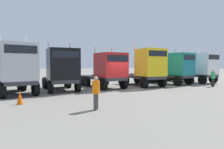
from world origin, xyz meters
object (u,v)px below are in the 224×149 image
Objects in this scene: traffic_cone_near at (20,98)px; semi_truck_silver at (16,68)px; semi_truck_teal at (175,68)px; semi_truck_white at (199,67)px; semi_truck_black at (62,69)px; visitor_in_hivis at (96,91)px; semi_truck_red at (107,70)px; semi_truck_yellow at (147,67)px; visitor_with_camera at (213,77)px.

semi_truck_silver is at bearing 86.38° from traffic_cone_near.
semi_truck_white is (4.09, -0.26, 0.05)m from semi_truck_teal.
semi_truck_black is 8.21m from visitor_in_hivis.
semi_truck_silver is 1.02× the size of semi_truck_red.
semi_truck_yellow is at bearing -92.75° from semi_truck_teal.
semi_truck_silver reaches higher than semi_truck_red.
semi_truck_white is 4.37m from visitor_with_camera.
visitor_in_hivis reaches higher than traffic_cone_near.
visitor_in_hivis is at bearing 102.86° from visitor_with_camera.
traffic_cone_near is (-0.25, -3.97, -1.65)m from semi_truck_silver.
semi_truck_white is 8.62× the size of traffic_cone_near.
semi_truck_teal is at bearing 83.14° from semi_truck_silver.
semi_truck_black reaches higher than traffic_cone_near.
semi_truck_yellow reaches higher than semi_truck_silver.
semi_truck_yellow is (4.27, -0.84, 0.23)m from semi_truck_red.
visitor_with_camera is (-2.49, -3.47, -0.92)m from semi_truck_white.
semi_truck_silver is 20.93m from semi_truck_white.
semi_truck_teal is 15.79m from visitor_in_hivis.
traffic_cone_near is (-17.08, -3.71, -1.52)m from semi_truck_teal.
semi_truck_white is 19.41m from visitor_in_hivis.
semi_truck_red is 3.52× the size of visitor_in_hivis.
semi_truck_silver reaches higher than visitor_in_hivis.
visitor_in_hivis is at bearing -69.56° from semi_truck_white.
visitor_in_hivis is (-13.97, -7.31, -0.90)m from semi_truck_teal.
visitor_with_camera is (14.76, -4.53, -0.90)m from semi_truck_black.
semi_truck_black is 13.18m from semi_truck_teal.
semi_truck_yellow is at bearing 59.64° from visitor_with_camera.
semi_truck_yellow is 3.57× the size of visitor_with_camera.
semi_truck_red is at bearing -94.87° from semi_truck_white.
semi_truck_silver is 3.72m from semi_truck_black.
semi_truck_yellow is (8.73, -1.01, 0.12)m from semi_truck_black.
semi_truck_teal is at bearing -94.53° from semi_truck_white.
semi_truck_white is (20.93, -0.52, -0.08)m from semi_truck_silver.
semi_truck_yellow reaches higher than semi_truck_teal.
visitor_with_camera is 18.70m from traffic_cone_near.
semi_truck_red is 0.94× the size of semi_truck_teal.
semi_truck_silver is 12.42m from semi_truck_yellow.
semi_truck_teal is (8.69, -0.63, 0.09)m from semi_truck_red.
semi_truck_silver is 8.15m from semi_truck_red.
semi_truck_yellow is at bearing -99.24° from visitor_in_hivis.
visitor_with_camera is (1.61, -3.73, -0.87)m from semi_truck_teal.
semi_truck_white is (8.51, -0.05, -0.09)m from semi_truck_yellow.
semi_truck_yellow is 0.98× the size of semi_truck_white.
semi_truck_silver is at bearing -25.15° from visitor_in_hivis.
semi_truck_red reaches higher than visitor_with_camera.
traffic_cone_near is at bearing -61.72° from semi_truck_red.
semi_truck_black reaches higher than visitor_with_camera.
semi_truck_yellow is 3.68× the size of visitor_in_hivis.
semi_truck_teal reaches higher than visitor_in_hivis.
semi_truck_black is at bearing 48.91° from traffic_cone_near.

